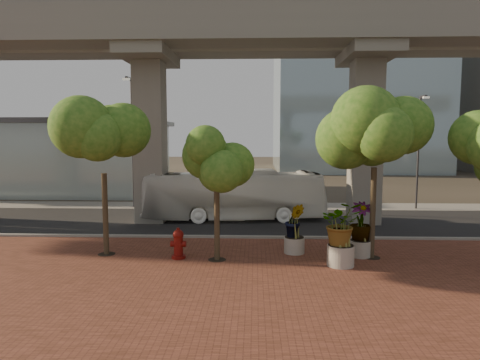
{
  "coord_description": "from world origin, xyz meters",
  "views": [
    {
      "loc": [
        -0.1,
        -21.98,
        4.89
      ],
      "look_at": [
        -0.89,
        0.5,
        2.58
      ],
      "focal_mm": 32.0,
      "sensor_mm": 36.0,
      "label": 1
    }
  ],
  "objects": [
    {
      "name": "asphalt_road",
      "position": [
        0.0,
        2.0,
        0.02
      ],
      "size": [
        90.0,
        8.0,
        0.04
      ],
      "primitive_type": "cube",
      "color": "black",
      "rests_on": "ground"
    },
    {
      "name": "fire_hydrant",
      "position": [
        -3.13,
        -5.5,
        0.65
      ],
      "size": [
        0.61,
        0.55,
        1.23
      ],
      "color": "#650E0B",
      "rests_on": "ground"
    },
    {
      "name": "planter_front",
      "position": [
        3.11,
        -6.26,
        1.55
      ],
      "size": [
        2.22,
        2.22,
        2.45
      ],
      "color": "gray",
      "rests_on": "ground"
    },
    {
      "name": "streetlamp_east",
      "position": [
        10.73,
        6.7,
        4.36
      ],
      "size": [
        0.37,
        1.08,
        7.46
      ],
      "color": "#2E2D32",
      "rests_on": "ground"
    },
    {
      "name": "street_tree_far_west",
      "position": [
        -6.19,
        -5.02,
        4.46
      ],
      "size": [
        3.66,
        3.66,
        6.08
      ],
      "color": "#4E402C",
      "rests_on": "ground"
    },
    {
      "name": "transit_viaduct",
      "position": [
        0.0,
        2.0,
        7.29
      ],
      "size": [
        72.0,
        5.6,
        12.4
      ],
      "color": "gray",
      "rests_on": "ground"
    },
    {
      "name": "station_pavilion",
      "position": [
        -20.0,
        16.0,
        3.22
      ],
      "size": [
        23.0,
        13.0,
        6.3
      ],
      "color": "#A8BDC0",
      "rests_on": "ground"
    },
    {
      "name": "brick_plaza",
      "position": [
        0.0,
        -8.0,
        0.03
      ],
      "size": [
        70.0,
        13.0,
        0.06
      ],
      "primitive_type": "cube",
      "color": "brown",
      "rests_on": "ground"
    },
    {
      "name": "street_tree_near_west",
      "position": [
        -1.58,
        -5.66,
        4.05
      ],
      "size": [
        3.04,
        3.04,
        5.39
      ],
      "color": "#4E402C",
      "rests_on": "ground"
    },
    {
      "name": "planter_right",
      "position": [
        4.15,
        -4.99,
        1.4
      ],
      "size": [
        2.06,
        2.06,
        2.21
      ],
      "color": "gray",
      "rests_on": "ground"
    },
    {
      "name": "planter_left",
      "position": [
        1.54,
        -4.56,
        1.32
      ],
      "size": [
        1.89,
        1.89,
        2.08
      ],
      "color": "gray",
      "rests_on": "ground"
    },
    {
      "name": "transit_bus",
      "position": [
        -1.3,
        2.57,
        1.46
      ],
      "size": [
        10.61,
        3.28,
        2.91
      ],
      "primitive_type": "imported",
      "rotation": [
        0.0,
        0.0,
        1.65
      ],
      "color": "white",
      "rests_on": "ground"
    },
    {
      "name": "ground",
      "position": [
        0.0,
        0.0,
        0.0
      ],
      "size": [
        160.0,
        160.0,
        0.0
      ],
      "primitive_type": "plane",
      "color": "#343026",
      "rests_on": "ground"
    },
    {
      "name": "street_tree_near_east",
      "position": [
        4.56,
        -5.13,
        4.86
      ],
      "size": [
        4.11,
        4.11,
        6.69
      ],
      "color": "#4E402C",
      "rests_on": "ground"
    },
    {
      "name": "far_sidewalk",
      "position": [
        0.0,
        7.5,
        0.03
      ],
      "size": [
        90.0,
        3.0,
        0.06
      ],
      "primitive_type": "cube",
      "color": "gray",
      "rests_on": "ground"
    },
    {
      "name": "streetlamp_west",
      "position": [
        -8.4,
        6.67,
        5.07
      ],
      "size": [
        0.43,
        1.26,
        8.69
      ],
      "color": "#302F35",
      "rests_on": "ground"
    },
    {
      "name": "curb_strip",
      "position": [
        0.0,
        -2.0,
        0.08
      ],
      "size": [
        70.0,
        0.25,
        0.16
      ],
      "primitive_type": "cube",
      "color": "gray",
      "rests_on": "ground"
    }
  ]
}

